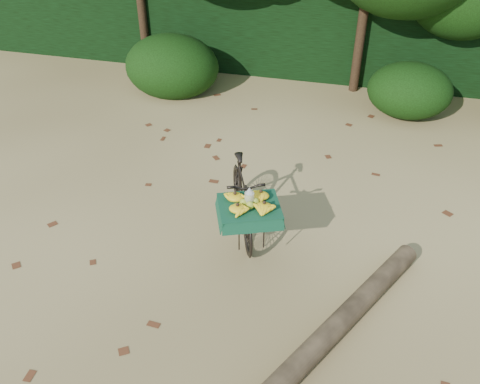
# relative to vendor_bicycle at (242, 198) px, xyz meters

# --- Properties ---
(ground) EXTENTS (80.00, 80.00, 0.00)m
(ground) POSITION_rel_vendor_bicycle_xyz_m (0.59, -0.41, -0.49)
(ground) COLOR tan
(ground) RESTS_ON ground
(vendor_bicycle) EXTENTS (1.17, 1.78, 0.97)m
(vendor_bicycle) POSITION_rel_vendor_bicycle_xyz_m (0.00, 0.00, 0.00)
(vendor_bicycle) COLOR black
(vendor_bicycle) RESTS_ON ground
(fallen_log) EXTENTS (1.73, 2.92, 0.23)m
(fallen_log) POSITION_rel_vendor_bicycle_xyz_m (1.32, -1.50, -0.38)
(fallen_log) COLOR brown
(fallen_log) RESTS_ON ground
(hedge_backdrop) EXTENTS (26.00, 1.80, 1.80)m
(hedge_backdrop) POSITION_rel_vendor_bicycle_xyz_m (0.59, 5.89, 0.41)
(hedge_backdrop) COLOR black
(hedge_backdrop) RESTS_ON ground
(bush_clumps) EXTENTS (8.80, 1.70, 0.90)m
(bush_clumps) POSITION_rel_vendor_bicycle_xyz_m (1.09, 3.89, -0.04)
(bush_clumps) COLOR black
(bush_clumps) RESTS_ON ground
(leaf_litter) EXTENTS (7.00, 7.30, 0.01)m
(leaf_litter) POSITION_rel_vendor_bicycle_xyz_m (0.59, 0.24, -0.49)
(leaf_litter) COLOR #552C16
(leaf_litter) RESTS_ON ground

